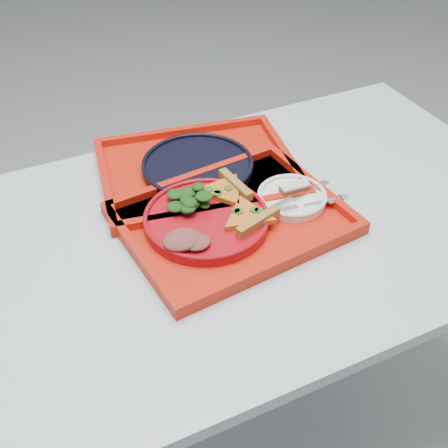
{
  "coord_description": "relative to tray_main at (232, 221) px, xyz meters",
  "views": [
    {
      "loc": [
        -0.3,
        -0.81,
        1.52
      ],
      "look_at": [
        0.07,
        -0.02,
        0.78
      ],
      "focal_mm": 45.0,
      "sensor_mm": 36.0,
      "label": 1
    }
  ],
  "objects": [
    {
      "name": "ground",
      "position": [
        -0.1,
        -0.0,
        -0.76
      ],
      "size": [
        10.0,
        10.0,
        0.0
      ],
      "primitive_type": "plane",
      "color": "gray",
      "rests_on": "ground"
    },
    {
      "name": "table",
      "position": [
        -0.1,
        -0.0,
        -0.08
      ],
      "size": [
        1.6,
        0.8,
        0.75
      ],
      "color": "#AEB9C3",
      "rests_on": "ground"
    },
    {
      "name": "tray_main",
      "position": [
        0.0,
        0.0,
        0.0
      ],
      "size": [
        0.48,
        0.39,
        0.01
      ],
      "primitive_type": "cube",
      "rotation": [
        0.0,
        0.0,
        0.1
      ],
      "color": "#B91909",
      "rests_on": "table"
    },
    {
      "name": "tray_far",
      "position": [
        0.01,
        0.2,
        0.0
      ],
      "size": [
        0.5,
        0.42,
        0.01
      ],
      "primitive_type": "cube",
      "rotation": [
        0.0,
        0.0,
        -0.17
      ],
      "color": "#B91909",
      "rests_on": "table"
    },
    {
      "name": "dinner_plate",
      "position": [
        -0.05,
        0.01,
        0.02
      ],
      "size": [
        0.26,
        0.26,
        0.02
      ],
      "primitive_type": "cylinder",
      "color": "#9C0A13",
      "rests_on": "tray_main"
    },
    {
      "name": "side_plate",
      "position": [
        0.14,
        0.0,
        0.01
      ],
      "size": [
        0.15,
        0.15,
        0.01
      ],
      "primitive_type": "cylinder",
      "color": "white",
      "rests_on": "tray_main"
    },
    {
      "name": "navy_plate",
      "position": [
        0.01,
        0.2,
        0.01
      ],
      "size": [
        0.26,
        0.26,
        0.02
      ],
      "primitive_type": "cylinder",
      "color": "black",
      "rests_on": "tray_far"
    },
    {
      "name": "pizza_slice_a",
      "position": [
        0.02,
        -0.03,
        0.03
      ],
      "size": [
        0.14,
        0.15,
        0.02
      ],
      "primitive_type": null,
      "rotation": [
        0.0,
        0.0,
        1.87
      ],
      "color": "orange",
      "rests_on": "dinner_plate"
    },
    {
      "name": "pizza_slice_b",
      "position": [
        0.01,
        0.07,
        0.03
      ],
      "size": [
        0.14,
        0.12,
        0.02
      ],
      "primitive_type": null,
      "rotation": [
        0.0,
        0.0,
        3.27
      ],
      "color": "orange",
      "rests_on": "dinner_plate"
    },
    {
      "name": "salad_heap",
      "position": [
        -0.08,
        0.06,
        0.05
      ],
      "size": [
        0.09,
        0.08,
        0.04
      ],
      "primitive_type": "ellipsoid",
      "color": "black",
      "rests_on": "dinner_plate"
    },
    {
      "name": "meat_portion",
      "position": [
        -0.13,
        -0.05,
        0.04
      ],
      "size": [
        0.08,
        0.06,
        0.02
      ],
      "primitive_type": "ellipsoid",
      "color": "brown",
      "rests_on": "dinner_plate"
    },
    {
      "name": "dessert_bar",
      "position": [
        0.16,
        0.01,
        0.03
      ],
      "size": [
        0.07,
        0.03,
        0.02
      ],
      "rotation": [
        0.0,
        0.0,
        -0.04
      ],
      "color": "#4C2F19",
      "rests_on": "side_plate"
    },
    {
      "name": "knife",
      "position": [
        0.15,
        -0.01,
        0.02
      ],
      "size": [
        0.18,
        0.05,
        0.01
      ],
      "primitive_type": "cube",
      "rotation": [
        0.0,
        0.0,
        0.2
      ],
      "color": "silver",
      "rests_on": "side_plate"
    },
    {
      "name": "fork",
      "position": [
        0.15,
        -0.04,
        0.02
      ],
      "size": [
        0.19,
        0.04,
        0.01
      ],
      "primitive_type": "cube",
      "rotation": [
        0.0,
        0.0,
        -0.1
      ],
      "color": "silver",
      "rests_on": "side_plate"
    }
  ]
}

